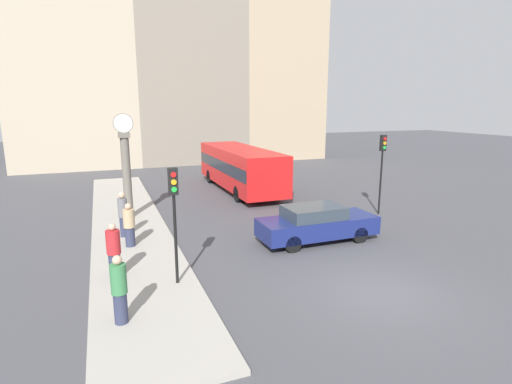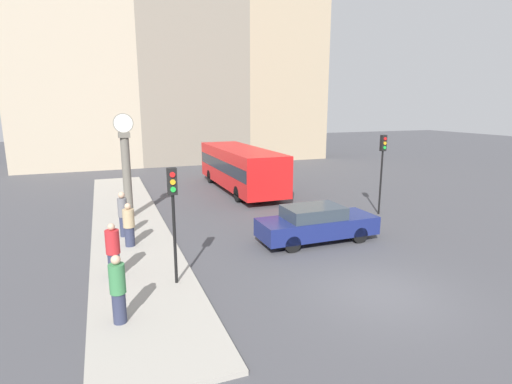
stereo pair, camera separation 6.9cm
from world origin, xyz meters
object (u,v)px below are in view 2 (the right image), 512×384
object	(u,v)px
bus_distant	(240,166)
pedestrian_tan_coat	(129,225)
traffic_light_near	(173,201)
pedestrian_red_top	(113,251)
pedestrian_grey_jacket	(123,214)
pedestrian_green_hoodie	(118,290)
sedan_car	(316,223)
traffic_light_far	(382,158)
street_clock	(126,169)

from	to	relation	value
bus_distant	pedestrian_tan_coat	distance (m)	11.29
pedestrian_tan_coat	traffic_light_near	bearing A→B (deg)	-74.53
bus_distant	pedestrian_red_top	size ratio (longest dim) A/B	5.68
pedestrian_grey_jacket	pedestrian_green_hoodie	bearing A→B (deg)	-93.99
bus_distant	pedestrian_green_hoodie	bearing A→B (deg)	-119.22
sedan_car	pedestrian_grey_jacket	distance (m)	7.64
traffic_light_far	bus_distant	bearing A→B (deg)	119.71
bus_distant	pedestrian_red_top	xyz separation A→B (m)	(-7.91, -11.34, -0.56)
street_clock	pedestrian_tan_coat	world-z (taller)	street_clock
pedestrian_red_top	sedan_car	bearing A→B (deg)	7.66
sedan_car	street_clock	world-z (taller)	street_clock
pedestrian_grey_jacket	bus_distant	bearing A→B (deg)	44.72
sedan_car	pedestrian_tan_coat	size ratio (longest dim) A/B	2.86
pedestrian_red_top	pedestrian_tan_coat	distance (m)	2.81
pedestrian_red_top	pedestrian_green_hoodie	bearing A→B (deg)	-89.57
traffic_light_far	pedestrian_red_top	world-z (taller)	traffic_light_far
pedestrian_green_hoodie	traffic_light_far	bearing A→B (deg)	26.63
traffic_light_near	pedestrian_tan_coat	xyz separation A→B (m)	(-1.05, 3.78, -1.66)
bus_distant	street_clock	distance (m)	8.37
pedestrian_grey_jacket	traffic_light_far	bearing A→B (deg)	-2.61
sedan_car	pedestrian_red_top	world-z (taller)	pedestrian_red_top
pedestrian_red_top	pedestrian_grey_jacket	size ratio (longest dim) A/B	0.94
sedan_car	pedestrian_grey_jacket	bearing A→B (deg)	157.01
traffic_light_near	pedestrian_grey_jacket	world-z (taller)	traffic_light_near
bus_distant	street_clock	bearing A→B (deg)	-147.52
sedan_car	traffic_light_near	bearing A→B (deg)	-160.60
traffic_light_near	sedan_car	bearing A→B (deg)	19.40
traffic_light_far	pedestrian_green_hoodie	world-z (taller)	traffic_light_far
bus_distant	pedestrian_green_hoodie	distance (m)	16.18
sedan_car	pedestrian_tan_coat	distance (m)	7.10
pedestrian_green_hoodie	pedestrian_tan_coat	size ratio (longest dim) A/B	1.05
traffic_light_far	traffic_light_near	bearing A→B (deg)	-157.30
sedan_car	street_clock	bearing A→B (deg)	138.49
pedestrian_grey_jacket	pedestrian_green_hoodie	size ratio (longest dim) A/B	1.06
traffic_light_far	sedan_car	bearing A→B (deg)	-153.58
bus_distant	pedestrian_grey_jacket	distance (m)	10.46
traffic_light_far	pedestrian_green_hoodie	size ratio (longest dim) A/B	2.26
sedan_car	traffic_light_near	size ratio (longest dim) A/B	1.37
bus_distant	traffic_light_near	distance (m)	13.91
traffic_light_far	pedestrian_green_hoodie	distance (m)	13.99
bus_distant	pedestrian_red_top	bearing A→B (deg)	-124.91
sedan_car	traffic_light_far	bearing A→B (deg)	26.42
bus_distant	traffic_light_far	size ratio (longest dim) A/B	2.50
pedestrian_red_top	pedestrian_grey_jacket	world-z (taller)	pedestrian_grey_jacket
bus_distant	traffic_light_far	distance (m)	9.17
pedestrian_red_top	pedestrian_green_hoodie	xyz separation A→B (m)	(0.02, -2.77, 0.01)
pedestrian_tan_coat	bus_distant	bearing A→B (deg)	49.77
pedestrian_grey_jacket	pedestrian_tan_coat	world-z (taller)	pedestrian_grey_jacket
pedestrian_grey_jacket	sedan_car	bearing A→B (deg)	-22.99
street_clock	pedestrian_tan_coat	xyz separation A→B (m)	(-0.26, -4.14, -1.47)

